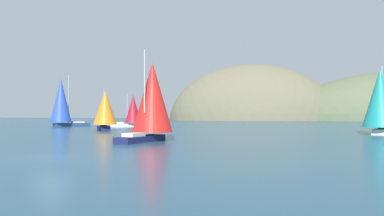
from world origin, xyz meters
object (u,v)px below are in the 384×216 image
at_px(sailboat_teal_sail, 380,100).
at_px(sailboat_red_spinnaker, 152,99).
at_px(sailboat_orange_sail, 105,109).
at_px(sailboat_blue_spinnaker, 62,102).
at_px(sailboat_crimson_sail, 132,110).

xyz_separation_m(sailboat_teal_sail, sailboat_red_spinnaker, (-26.93, -17.09, -0.30)).
distance_m(sailboat_orange_sail, sailboat_blue_spinnaker, 24.01).
xyz_separation_m(sailboat_orange_sail, sailboat_teal_sail, (41.73, -3.37, 1.19)).
relative_size(sailboat_red_spinnaker, sailboat_crimson_sail, 1.39).
height_order(sailboat_red_spinnaker, sailboat_crimson_sail, sailboat_red_spinnaker).
bearing_deg(sailboat_crimson_sail, sailboat_red_spinnaker, -66.31).
distance_m(sailboat_orange_sail, sailboat_red_spinnaker, 25.26).
distance_m(sailboat_crimson_sail, sailboat_blue_spinnaker, 15.93).
bearing_deg(sailboat_teal_sail, sailboat_orange_sail, 175.39).
relative_size(sailboat_orange_sail, sailboat_red_spinnaker, 0.74).
bearing_deg(sailboat_teal_sail, sailboat_crimson_sail, 154.54).
xyz_separation_m(sailboat_orange_sail, sailboat_red_spinnaker, (14.81, -20.45, 0.89)).
bearing_deg(sailboat_red_spinnaker, sailboat_teal_sail, 32.40).
distance_m(sailboat_teal_sail, sailboat_red_spinnaker, 31.89).
bearing_deg(sailboat_teal_sail, sailboat_red_spinnaker, -147.60).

